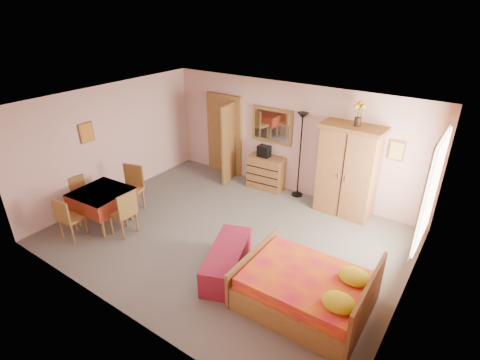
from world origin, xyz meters
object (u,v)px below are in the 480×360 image
Objects in this scene: wall_mirror at (272,126)px; sunflower_vase at (359,114)px; bed at (305,280)px; bench at (227,260)px; chair_north at (130,190)px; chair_west at (81,197)px; dining_table at (104,207)px; stereo at (264,151)px; wardrobe at (347,171)px; chair_south at (72,217)px; chair_east at (122,212)px; floor_lamp at (300,156)px; chest_of_drawers at (266,173)px.

sunflower_vase is (2.07, -0.26, 0.68)m from wall_mirror.
bench is at bearing -177.45° from bed.
chair_west is (-0.74, -0.71, -0.09)m from chair_north.
dining_table is at bearing 108.82° from chair_west.
bed is at bearing -49.38° from stereo.
sunflower_vase is at bearing -162.59° from chair_north.
wardrobe reaches higher than bed.
stereo is 4.43m from chair_south.
chair_east is at bearing -175.01° from bench.
stereo is 0.14× the size of floor_lamp.
stereo reaches higher than chair_south.
stereo is at bearing 178.83° from sunflower_vase.
wardrobe is 5.68m from chair_west.
wall_mirror is at bearing 173.95° from wardrobe.
stereo is 0.60× the size of sunflower_vase.
chair_west is at bearing 27.56° from chair_north.
chair_south is at bearing 134.48° from chair_east.
wardrobe is at bearing -6.41° from chest_of_drawers.
floor_lamp is 2.13× the size of chair_east.
chest_of_drawers is at bearing 109.79° from bench.
wardrobe reaches higher than chest_of_drawers.
chest_of_drawers is at bearing 57.63° from chair_south.
wardrobe reaches higher than chair_west.
floor_lamp is (0.82, -0.12, -0.54)m from wall_mirror.
wardrobe is 1.97× the size of dining_table.
floor_lamp reaches higher than bed.
stereo is 0.28× the size of chair_north.
stereo is (-0.07, -0.01, 0.55)m from chest_of_drawers.
floor_lamp is (0.82, 0.09, 0.60)m from chest_of_drawers.
bed is 1.87× the size of chair_north.
stereo is at bearing 60.76° from dining_table.
chest_of_drawers is at bearing -173.58° from floor_lamp.
chair_east is (0.57, -0.67, -0.04)m from chair_north.
chair_south is (-0.06, -0.67, 0.07)m from dining_table.
dining_table is (-1.84, -3.29, -0.59)m from stereo.
bed is 3.81m from chair_east.
chair_east is (-3.28, -3.26, -0.52)m from wardrobe.
chest_of_drawers is 4.43m from chair_south.
dining_table reaches higher than bench.
wardrobe reaches higher than wall_mirror.
dining_table is 0.68m from chair_west.
floor_lamp is 1.97× the size of chair_north.
wardrobe reaches higher than bench.
wall_mirror reaches higher than chair_south.
chest_of_drawers is at bearing 155.80° from chair_west.
bed reaches higher than chest_of_drawers.
wardrobe is 5.61m from chair_south.
floor_lamp is at bearing 174.32° from wardrobe.
dining_table is (-3.92, -3.24, -0.62)m from wardrobe.
wall_mirror is at bearing 108.63° from bench.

